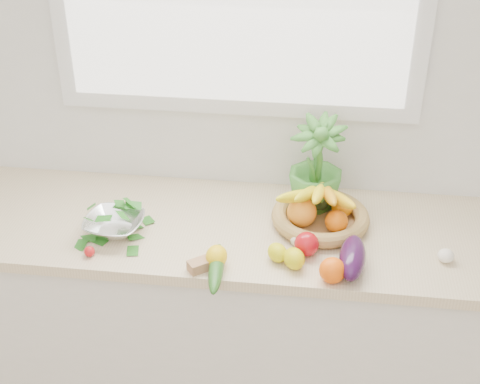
# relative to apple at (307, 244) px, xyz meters

# --- Properties ---
(back_wall) EXTENTS (4.50, 0.02, 2.70)m
(back_wall) POSITION_rel_apple_xyz_m (-0.28, 0.44, 0.41)
(back_wall) COLOR white
(back_wall) RESTS_ON ground
(counter_cabinet) EXTENTS (2.20, 0.58, 0.86)m
(counter_cabinet) POSITION_rel_apple_xyz_m (-0.28, 0.14, -0.51)
(counter_cabinet) COLOR silver
(counter_cabinet) RESTS_ON ground
(countertop) EXTENTS (2.24, 0.62, 0.04)m
(countertop) POSITION_rel_apple_xyz_m (-0.28, 0.14, -0.06)
(countertop) COLOR beige
(countertop) RESTS_ON counter_cabinet
(orange_loose) EXTENTS (0.11, 0.11, 0.08)m
(orange_loose) POSITION_rel_apple_xyz_m (0.08, -0.13, 0.00)
(orange_loose) COLOR #FF5B08
(orange_loose) RESTS_ON countertop
(lemon_a) EXTENTS (0.10, 0.10, 0.07)m
(lemon_a) POSITION_rel_apple_xyz_m (-0.04, -0.07, -0.01)
(lemon_a) COLOR #D2C50B
(lemon_a) RESTS_ON countertop
(lemon_b) EXTENTS (0.07, 0.09, 0.07)m
(lemon_b) POSITION_rel_apple_xyz_m (-0.28, -0.10, -0.01)
(lemon_b) COLOR yellow
(lemon_b) RESTS_ON countertop
(lemon_c) EXTENTS (0.09, 0.10, 0.06)m
(lemon_c) POSITION_rel_apple_xyz_m (-0.09, -0.04, -0.01)
(lemon_c) COLOR #D3CB0B
(lemon_c) RESTS_ON countertop
(apple) EXTENTS (0.09, 0.09, 0.08)m
(apple) POSITION_rel_apple_xyz_m (0.00, 0.00, 0.00)
(apple) COLOR #AB0D15
(apple) RESTS_ON countertop
(ginger) EXTENTS (0.12, 0.10, 0.04)m
(ginger) POSITION_rel_apple_xyz_m (-0.32, -0.11, -0.02)
(ginger) COLOR #B17C58
(ginger) RESTS_ON countertop
(garlic_a) EXTENTS (0.06, 0.06, 0.04)m
(garlic_a) POSITION_rel_apple_xyz_m (-0.03, 0.05, -0.02)
(garlic_a) COLOR silver
(garlic_a) RESTS_ON countertop
(garlic_b) EXTENTS (0.06, 0.06, 0.04)m
(garlic_b) POSITION_rel_apple_xyz_m (0.08, 0.06, -0.02)
(garlic_b) COLOR silver
(garlic_b) RESTS_ON countertop
(garlic_c) EXTENTS (0.07, 0.07, 0.04)m
(garlic_c) POSITION_rel_apple_xyz_m (0.45, 0.02, -0.02)
(garlic_c) COLOR white
(garlic_c) RESTS_ON countertop
(eggplant) EXTENTS (0.10, 0.23, 0.09)m
(eggplant) POSITION_rel_apple_xyz_m (0.15, -0.06, 0.00)
(eggplant) COLOR #2D0D33
(eggplant) RESTS_ON countertop
(cucumber) EXTENTS (0.07, 0.26, 0.05)m
(cucumber) POSITION_rel_apple_xyz_m (-0.28, -0.14, -0.02)
(cucumber) COLOR #195318
(cucumber) RESTS_ON countertop
(radish) EXTENTS (0.04, 0.04, 0.04)m
(radish) POSITION_rel_apple_xyz_m (-0.70, -0.10, -0.02)
(radish) COLOR red
(radish) RESTS_ON countertop
(potted_herb) EXTENTS (0.25, 0.25, 0.35)m
(potted_herb) POSITION_rel_apple_xyz_m (0.01, 0.29, 0.14)
(potted_herb) COLOR #3F8430
(potted_herb) RESTS_ON countertop
(fruit_basket) EXTENTS (0.39, 0.39, 0.18)m
(fruit_basket) POSITION_rel_apple_xyz_m (0.04, 0.18, 0.01)
(fruit_basket) COLOR #B47550
(fruit_basket) RESTS_ON countertop
(colander_with_spinach) EXTENTS (0.22, 0.22, 0.11)m
(colander_with_spinach) POSITION_rel_apple_xyz_m (-0.66, 0.03, 0.01)
(colander_with_spinach) COLOR white
(colander_with_spinach) RESTS_ON countertop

